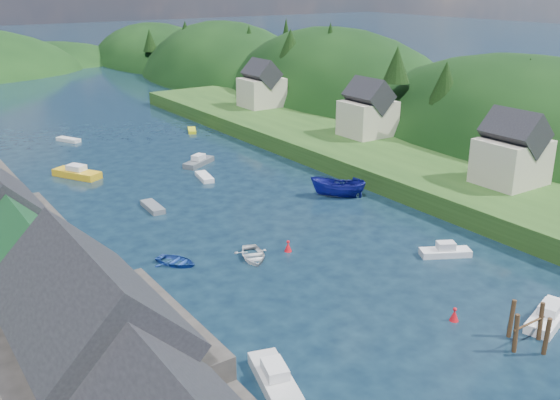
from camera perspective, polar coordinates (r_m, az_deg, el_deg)
ground at (r=79.37m, az=-8.97°, el=1.70°), size 600.00×600.00×0.00m
hillside_right at (r=125.09m, az=4.97°, el=4.96°), size 36.00×245.56×48.00m
hill_trees at (r=89.58m, az=-12.63°, el=10.79°), size 90.84×150.60×11.97m
quay_left at (r=45.69m, az=-20.10°, el=-12.11°), size 12.00×110.00×2.00m
quayside_buildings at (r=30.82m, az=-18.33°, el=-15.07°), size 8.00×35.84×12.90m
terrace_right at (r=84.73m, az=9.48°, el=3.67°), size 16.00×120.00×2.40m
right_bank_cottages at (r=91.56m, az=7.43°, el=7.96°), size 9.00×59.24×8.41m
piling_cluster_far at (r=47.17m, az=21.74°, el=-11.03°), size 3.35×3.11×3.48m
channel_buoy_near at (r=48.91m, az=15.66°, el=-10.08°), size 0.70×0.70×1.10m
channel_buoy_far at (r=58.33m, az=0.75°, el=-4.28°), size 0.70×0.70×1.10m
moored_boats at (r=52.62m, az=3.05°, el=-6.80°), size 35.32×97.77×2.48m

